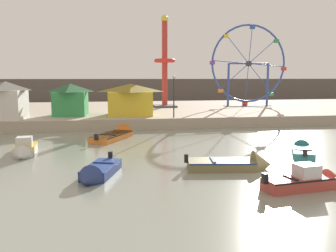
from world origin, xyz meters
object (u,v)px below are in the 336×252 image
object	(u,v)px
carnival_booth_green_kiosk	(71,99)
motorboat_navy_blue	(97,173)
motorboat_teal_painted	(302,150)
carnival_booth_yellow_awning	(131,99)
motorboat_olive_wood	(237,164)
carnival_booth_white_ticket	(6,100)
promenade_lamp_far	(174,90)
ferris_wheel_blue_frame	(249,65)
motorboat_faded_red	(309,180)
motorboat_pale_grey	(24,150)
drop_tower_red_tower	(165,68)
motorboat_orange_hull	(118,134)

from	to	relation	value
carnival_booth_green_kiosk	motorboat_navy_blue	bearing A→B (deg)	-77.82
motorboat_teal_painted	carnival_booth_yellow_awning	distance (m)	18.80
motorboat_olive_wood	carnival_booth_yellow_awning	xyz separation A→B (m)	(-4.30, 18.87, 2.37)
motorboat_olive_wood	carnival_booth_white_ticket	world-z (taller)	carnival_booth_white_ticket
carnival_booth_green_kiosk	promenade_lamp_far	world-z (taller)	promenade_lamp_far
carnival_booth_yellow_awning	promenade_lamp_far	size ratio (longest dim) A/B	1.28
motorboat_teal_painted	motorboat_navy_blue	world-z (taller)	motorboat_navy_blue
carnival_booth_white_ticket	carnival_booth_green_kiosk	xyz separation A→B (m)	(5.42, 2.45, -0.14)
carnival_booth_white_ticket	ferris_wheel_blue_frame	bearing A→B (deg)	26.82
carnival_booth_white_ticket	motorboat_faded_red	bearing A→B (deg)	-44.23
motorboat_navy_blue	promenade_lamp_far	distance (m)	17.99
motorboat_teal_painted	promenade_lamp_far	size ratio (longest dim) A/B	1.02
motorboat_pale_grey	motorboat_olive_wood	xyz separation A→B (m)	(11.83, -5.53, -0.08)
motorboat_olive_wood	drop_tower_red_tower	bearing A→B (deg)	97.23
motorboat_pale_grey	motorboat_navy_blue	bearing A→B (deg)	33.28
carnival_booth_white_ticket	promenade_lamp_far	xyz separation A→B (m)	(15.14, -1.20, 0.82)
motorboat_faded_red	carnival_booth_white_ticket	world-z (taller)	carnival_booth_white_ticket
motorboat_pale_grey	motorboat_orange_hull	world-z (taller)	motorboat_pale_grey
ferris_wheel_blue_frame	carnival_booth_white_ticket	bearing A→B (deg)	-158.75
motorboat_pale_grey	carnival_booth_white_ticket	bearing A→B (deg)	-165.49
drop_tower_red_tower	carnival_booth_green_kiosk	size ratio (longest dim) A/B	2.77
motorboat_faded_red	motorboat_orange_hull	world-z (taller)	motorboat_faded_red
motorboat_olive_wood	ferris_wheel_blue_frame	world-z (taller)	ferris_wheel_blue_frame
drop_tower_red_tower	ferris_wheel_blue_frame	bearing A→B (deg)	-1.54
motorboat_faded_red	carnival_booth_white_ticket	bearing A→B (deg)	122.09
motorboat_navy_blue	motorboat_orange_hull	world-z (taller)	motorboat_orange_hull
motorboat_pale_grey	drop_tower_red_tower	size ratio (longest dim) A/B	0.36
ferris_wheel_blue_frame	carnival_booth_white_ticket	size ratio (longest dim) A/B	2.81
motorboat_navy_blue	carnival_booth_green_kiosk	world-z (taller)	carnival_booth_green_kiosk
motorboat_teal_painted	drop_tower_red_tower	bearing A→B (deg)	36.72
carnival_booth_green_kiosk	promenade_lamp_far	distance (m)	10.43
motorboat_navy_blue	motorboat_teal_painted	bearing A→B (deg)	122.57
drop_tower_red_tower	carnival_booth_white_ticket	world-z (taller)	drop_tower_red_tower
motorboat_pale_grey	ferris_wheel_blue_frame	xyz separation A→B (m)	(23.33, 22.04, 5.92)
carnival_booth_green_kiosk	ferris_wheel_blue_frame	bearing A→B (deg)	24.20
ferris_wheel_blue_frame	drop_tower_red_tower	bearing A→B (deg)	178.46
motorboat_navy_blue	motorboat_orange_hull	bearing A→B (deg)	-169.39
motorboat_pale_grey	promenade_lamp_far	xyz separation A→B (m)	(11.34, 10.29, 3.26)
drop_tower_red_tower	motorboat_teal_painted	bearing A→B (deg)	-79.24
motorboat_orange_hull	carnival_booth_yellow_awning	xyz separation A→B (m)	(1.54, 7.51, 2.39)
motorboat_teal_painted	carnival_booth_green_kiosk	distance (m)	22.85
motorboat_olive_wood	motorboat_teal_painted	bearing A→B (deg)	36.88
motorboat_orange_hull	ferris_wheel_blue_frame	bearing A→B (deg)	-18.24
motorboat_olive_wood	motorboat_faded_red	distance (m)	4.18
carnival_booth_white_ticket	carnival_booth_green_kiosk	size ratio (longest dim) A/B	0.91
carnival_booth_yellow_awning	carnival_booth_green_kiosk	size ratio (longest dim) A/B	1.24
motorboat_orange_hull	promenade_lamp_far	distance (m)	7.73
promenade_lamp_far	carnival_booth_yellow_awning	bearing A→B (deg)	141.31
ferris_wheel_blue_frame	drop_tower_red_tower	xyz separation A→B (m)	(-10.93, 0.29, -0.35)
drop_tower_red_tower	carnival_booth_green_kiosk	bearing A→B (deg)	-142.11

